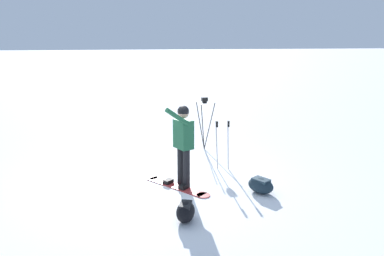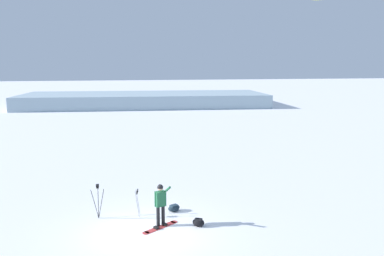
# 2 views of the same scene
# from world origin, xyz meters

# --- Properties ---
(ground_plane) EXTENTS (300.00, 300.00, 0.00)m
(ground_plane) POSITION_xyz_m (0.00, 0.00, 0.00)
(ground_plane) COLOR white
(snowboarder) EXTENTS (0.62, 0.64, 1.75)m
(snowboarder) POSITION_xyz_m (0.63, 0.47, 1.06)
(snowboarder) COLOR black
(snowboarder) RESTS_ON ground_plane
(snowboard) EXTENTS (1.49, 1.07, 0.10)m
(snowboard) POSITION_xyz_m (0.60, 0.32, 0.02)
(snowboard) COLOR #B23333
(snowboard) RESTS_ON ground_plane
(gear_bag_large) EXTENTS (0.57, 0.49, 0.34)m
(gear_bag_large) POSITION_xyz_m (2.09, 0.11, 0.18)
(gear_bag_large) COLOR black
(gear_bag_large) RESTS_ON ground_plane
(camera_tripod) EXTENTS (0.56, 0.52, 1.48)m
(camera_tripod) POSITION_xyz_m (-1.83, 1.77, 1.05)
(camera_tripod) COLOR #262628
(camera_tripod) RESTS_ON ground_plane
(gear_bag_small) EXTENTS (0.66, 0.58, 0.30)m
(gear_bag_small) POSITION_xyz_m (1.39, 1.88, 0.16)
(gear_bag_small) COLOR #192833
(gear_bag_small) RESTS_ON ground_plane
(ski_poles) EXTENTS (0.22, 0.32, 1.15)m
(ski_poles) POSITION_xyz_m (-0.20, 1.67, 0.76)
(ski_poles) COLOR gray
(ski_poles) RESTS_ON ground_plane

